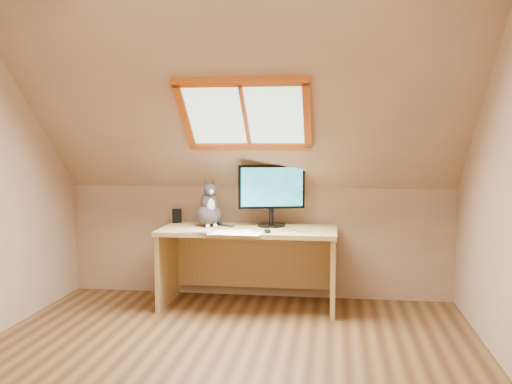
# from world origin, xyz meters

# --- Properties ---
(ground) EXTENTS (3.50, 3.50, 0.00)m
(ground) POSITION_xyz_m (0.00, 0.00, 0.00)
(ground) COLOR brown
(ground) RESTS_ON ground
(room_shell) EXTENTS (3.52, 3.52, 2.41)m
(room_shell) POSITION_xyz_m (0.00, -0.09, 1.43)
(room_shell) COLOR tan
(room_shell) RESTS_ON ground
(desk) EXTENTS (1.49, 0.65, 0.68)m
(desk) POSITION_xyz_m (-0.03, 1.45, 0.47)
(desk) COLOR tan
(desk) RESTS_ON ground
(monitor) EXTENTS (0.57, 0.24, 0.53)m
(monitor) POSITION_xyz_m (0.15, 1.51, 0.99)
(monitor) COLOR black
(monitor) RESTS_ON desk
(cat) EXTENTS (0.32, 0.34, 0.41)m
(cat) POSITION_xyz_m (-0.39, 1.46, 0.83)
(cat) COLOR #433E3C
(cat) RESTS_ON desk
(desk_speaker) EXTENTS (0.10, 0.10, 0.12)m
(desk_speaker) POSITION_xyz_m (-0.72, 1.63, 0.74)
(desk_speaker) COLOR black
(desk_speaker) RESTS_ON desk
(graphics_tablet) EXTENTS (0.29, 0.23, 0.01)m
(graphics_tablet) POSITION_xyz_m (-0.40, 1.15, 0.69)
(graphics_tablet) COLOR #B2B2B7
(graphics_tablet) RESTS_ON desk
(mouse) EXTENTS (0.08, 0.11, 0.03)m
(mouse) POSITION_xyz_m (0.16, 1.16, 0.70)
(mouse) COLOR black
(mouse) RESTS_ON desk
(papers) EXTENTS (0.35, 0.30, 0.01)m
(papers) POSITION_xyz_m (-0.10, 1.12, 0.68)
(papers) COLOR white
(papers) RESTS_ON desk
(cables) EXTENTS (0.51, 0.26, 0.01)m
(cables) POSITION_xyz_m (0.29, 1.26, 0.69)
(cables) COLOR silver
(cables) RESTS_ON desk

